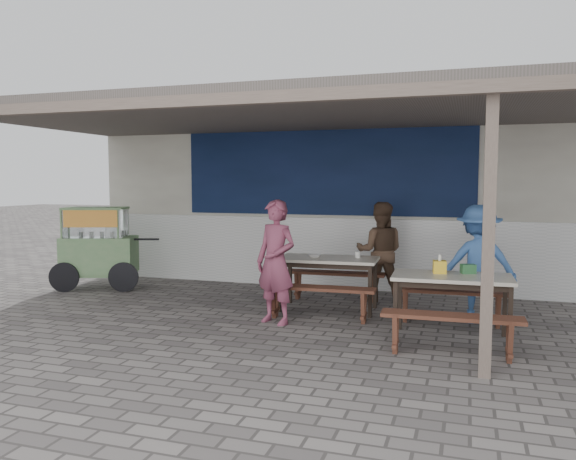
{
  "coord_description": "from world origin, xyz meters",
  "views": [
    {
      "loc": [
        2.17,
        -6.33,
        1.83
      ],
      "look_at": [
        -0.16,
        0.9,
        1.16
      ],
      "focal_mm": 35.0,
      "sensor_mm": 36.0,
      "label": 1
    }
  ],
  "objects_px": {
    "condiment_jar": "(358,255)",
    "condiment_bowl": "(315,256)",
    "table_left": "(328,263)",
    "vendor_cart": "(98,244)",
    "patron_street_side": "(276,262)",
    "patron_wall_side": "(380,251)",
    "tissue_box": "(440,267)",
    "bench_right_wall": "(451,299)",
    "bench_left_street": "(319,295)",
    "bench_left_wall": "(336,279)",
    "bench_right_street": "(451,326)",
    "patron_right_table": "(478,264)",
    "table_right": "(452,282)",
    "donation_box": "(468,269)"
  },
  "relations": [
    {
      "from": "condiment_jar",
      "to": "condiment_bowl",
      "type": "height_order",
      "value": "condiment_jar"
    },
    {
      "from": "table_left",
      "to": "condiment_bowl",
      "type": "distance_m",
      "value": 0.21
    },
    {
      "from": "vendor_cart",
      "to": "patron_street_side",
      "type": "distance_m",
      "value": 3.87
    },
    {
      "from": "vendor_cart",
      "to": "patron_wall_side",
      "type": "xyz_separation_m",
      "value": [
        4.71,
        0.5,
        0.0
      ]
    },
    {
      "from": "tissue_box",
      "to": "patron_wall_side",
      "type": "bearing_deg",
      "value": 118.69
    },
    {
      "from": "bench_right_wall",
      "to": "tissue_box",
      "type": "bearing_deg",
      "value": -103.83
    },
    {
      "from": "table_left",
      "to": "tissue_box",
      "type": "relative_size",
      "value": 9.6
    },
    {
      "from": "bench_left_street",
      "to": "bench_left_wall",
      "type": "xyz_separation_m",
      "value": [
        -0.06,
        1.25,
        0.0
      ]
    },
    {
      "from": "condiment_jar",
      "to": "condiment_bowl",
      "type": "xyz_separation_m",
      "value": [
        -0.59,
        -0.14,
        -0.02
      ]
    },
    {
      "from": "bench_right_street",
      "to": "patron_wall_side",
      "type": "relative_size",
      "value": 0.95
    },
    {
      "from": "condiment_jar",
      "to": "bench_right_street",
      "type": "bearing_deg",
      "value": -53.92
    },
    {
      "from": "bench_left_wall",
      "to": "patron_right_table",
      "type": "relative_size",
      "value": 0.98
    },
    {
      "from": "bench_left_street",
      "to": "tissue_box",
      "type": "distance_m",
      "value": 1.64
    },
    {
      "from": "table_left",
      "to": "bench_right_street",
      "type": "distance_m",
      "value": 2.46
    },
    {
      "from": "table_left",
      "to": "table_right",
      "type": "height_order",
      "value": "same"
    },
    {
      "from": "patron_right_table",
      "to": "donation_box",
      "type": "xyz_separation_m",
      "value": [
        -0.12,
        -0.76,
        0.04
      ]
    },
    {
      "from": "bench_left_wall",
      "to": "table_right",
      "type": "xyz_separation_m",
      "value": [
        1.74,
        -1.63,
        0.33
      ]
    },
    {
      "from": "patron_right_table",
      "to": "condiment_jar",
      "type": "bearing_deg",
      "value": -14.93
    },
    {
      "from": "bench_right_wall",
      "to": "condiment_bowl",
      "type": "height_order",
      "value": "condiment_bowl"
    },
    {
      "from": "donation_box",
      "to": "condiment_jar",
      "type": "height_order",
      "value": "donation_box"
    },
    {
      "from": "bench_left_street",
      "to": "patron_street_side",
      "type": "xyz_separation_m",
      "value": [
        -0.49,
        -0.3,
        0.46
      ]
    },
    {
      "from": "patron_wall_side",
      "to": "condiment_jar",
      "type": "height_order",
      "value": "patron_wall_side"
    },
    {
      "from": "vendor_cart",
      "to": "patron_right_table",
      "type": "height_order",
      "value": "patron_right_table"
    },
    {
      "from": "table_right",
      "to": "condiment_jar",
      "type": "distance_m",
      "value": 1.74
    },
    {
      "from": "patron_right_table",
      "to": "condiment_jar",
      "type": "distance_m",
      "value": 1.62
    },
    {
      "from": "bench_right_street",
      "to": "donation_box",
      "type": "distance_m",
      "value": 1.01
    },
    {
      "from": "bench_right_wall",
      "to": "condiment_jar",
      "type": "bearing_deg",
      "value": 159.09
    },
    {
      "from": "bench_left_street",
      "to": "patron_street_side",
      "type": "relative_size",
      "value": 0.94
    },
    {
      "from": "table_left",
      "to": "tissue_box",
      "type": "bearing_deg",
      "value": -32.39
    },
    {
      "from": "bench_left_street",
      "to": "patron_right_table",
      "type": "distance_m",
      "value": 2.1
    },
    {
      "from": "table_right",
      "to": "bench_right_wall",
      "type": "xyz_separation_m",
      "value": [
        -0.02,
        0.69,
        -0.33
      ]
    },
    {
      "from": "bench_right_street",
      "to": "condiment_bowl",
      "type": "relative_size",
      "value": 7.93
    },
    {
      "from": "bench_left_street",
      "to": "tissue_box",
      "type": "relative_size",
      "value": 10.13
    },
    {
      "from": "tissue_box",
      "to": "bench_left_street",
      "type": "bearing_deg",
      "value": 169.97
    },
    {
      "from": "bench_left_street",
      "to": "patron_street_side",
      "type": "bearing_deg",
      "value": -151.14
    },
    {
      "from": "patron_right_table",
      "to": "condiment_bowl",
      "type": "xyz_separation_m",
      "value": [
        -2.2,
        0.05,
        0.01
      ]
    },
    {
      "from": "bench_left_wall",
      "to": "condiment_bowl",
      "type": "bearing_deg",
      "value": -106.67
    },
    {
      "from": "bench_right_street",
      "to": "vendor_cart",
      "type": "height_order",
      "value": "vendor_cart"
    },
    {
      "from": "bench_left_street",
      "to": "donation_box",
      "type": "bearing_deg",
      "value": -8.68
    },
    {
      "from": "donation_box",
      "to": "table_right",
      "type": "bearing_deg",
      "value": -132.38
    },
    {
      "from": "bench_left_street",
      "to": "patron_street_side",
      "type": "height_order",
      "value": "patron_street_side"
    },
    {
      "from": "tissue_box",
      "to": "donation_box",
      "type": "xyz_separation_m",
      "value": [
        0.32,
        0.08,
        -0.02
      ]
    },
    {
      "from": "patron_wall_side",
      "to": "condiment_bowl",
      "type": "bearing_deg",
      "value": 41.38
    },
    {
      "from": "bench_left_street",
      "to": "table_right",
      "type": "relative_size",
      "value": 1.1
    },
    {
      "from": "table_left",
      "to": "bench_left_street",
      "type": "distance_m",
      "value": 0.71
    },
    {
      "from": "donation_box",
      "to": "bench_left_street",
      "type": "bearing_deg",
      "value": 173.98
    },
    {
      "from": "table_right",
      "to": "tissue_box",
      "type": "bearing_deg",
      "value": 139.64
    },
    {
      "from": "bench_left_street",
      "to": "bench_right_wall",
      "type": "height_order",
      "value": "same"
    },
    {
      "from": "bench_right_wall",
      "to": "patron_street_side",
      "type": "relative_size",
      "value": 0.91
    },
    {
      "from": "table_right",
      "to": "patron_street_side",
      "type": "bearing_deg",
      "value": 175.75
    }
  ]
}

